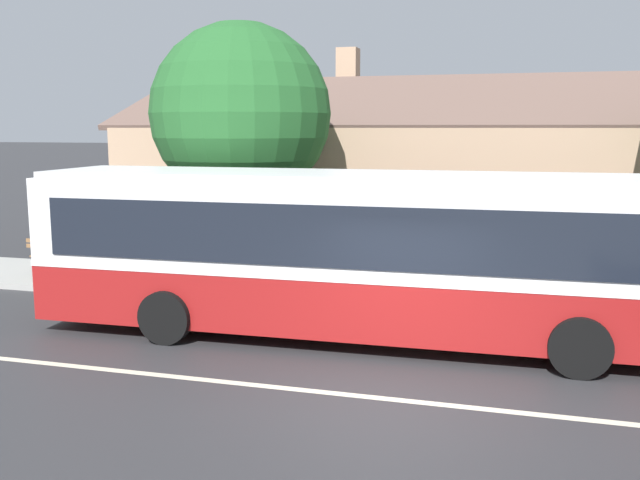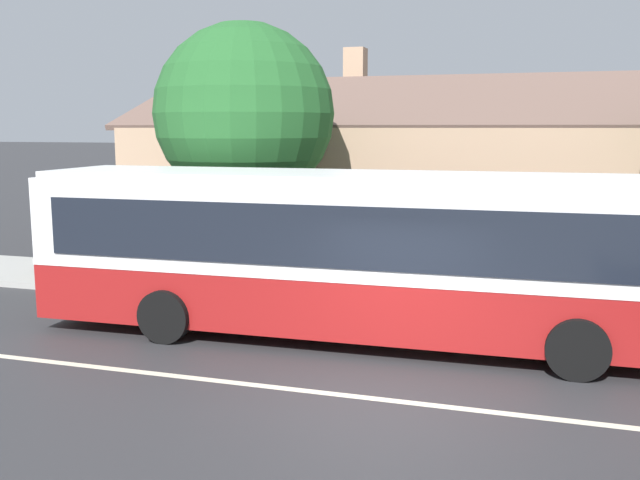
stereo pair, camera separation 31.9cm
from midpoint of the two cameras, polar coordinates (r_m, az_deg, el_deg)
name	(u,v)px [view 1 (the left image)]	position (r m, az deg, el deg)	size (l,w,h in m)	color
ground_plane	(386,399)	(10.78, 4.46, -12.56)	(300.00, 300.00, 0.00)	#2D2D30
sidewalk_far	(435,300)	(16.42, 8.65, -4.77)	(60.00, 3.00, 0.15)	#9E9E99
lane_divider_stripe	(386,399)	(10.78, 4.46, -12.54)	(60.00, 0.16, 0.01)	beige
community_building	(561,188)	(23.54, 18.34, 4.00)	(26.52, 9.86, 6.64)	tan
transit_bus	(361,251)	(13.28, 2.61, -0.85)	(12.49, 2.97, 3.13)	maroon
bench_by_building	(59,258)	(19.92, -20.60, -1.38)	(1.58, 0.51, 0.94)	brown
street_tree_secondary	(241,114)	(17.72, -6.88, 9.96)	(4.39, 4.39, 6.48)	#4C3828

